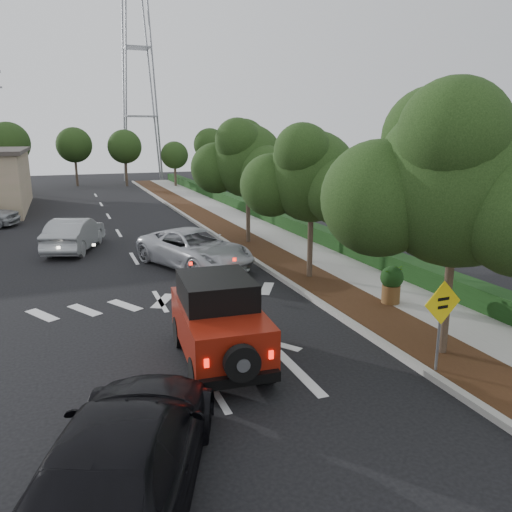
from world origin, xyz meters
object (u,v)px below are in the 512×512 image
silver_suv_ahead (195,249)px  black_suv_oncoming (125,454)px  red_jeep (218,319)px  speed_hump_sign (441,314)px

silver_suv_ahead → black_suv_oncoming: bearing=-131.3°
red_jeep → speed_hump_sign: (4.29, -2.52, 0.42)m
silver_suv_ahead → red_jeep: bearing=-123.4°
silver_suv_ahead → speed_hump_sign: 11.30m
silver_suv_ahead → speed_hump_sign: (2.69, -10.95, 0.69)m
red_jeep → speed_hump_sign: bearing=-26.0°
silver_suv_ahead → black_suv_oncoming: 13.14m
red_jeep → black_suv_oncoming: (-2.60, -4.02, -0.26)m
red_jeep → silver_suv_ahead: size_ratio=0.75×
silver_suv_ahead → black_suv_oncoming: (-4.20, -12.45, 0.02)m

